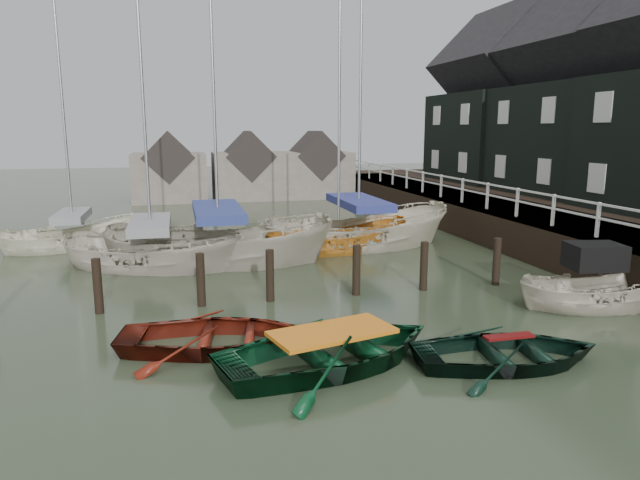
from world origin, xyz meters
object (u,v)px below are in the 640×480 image
object	(u,v)px
motorboat	(595,304)
sailboat_e	(74,246)
sailboat_a	(153,266)
sailboat_d	(358,245)
sailboat_b	(219,261)
rowboat_red	(218,349)
sailboat_c	(338,250)
rowboat_green	(332,366)
rowboat_dkgreen	(507,364)

from	to	relation	value
motorboat	sailboat_e	bearing A→B (deg)	61.67
sailboat_a	sailboat_d	xyz separation A→B (m)	(7.66, 1.61, -0.00)
sailboat_a	sailboat_b	xyz separation A→B (m)	(2.20, 0.20, -0.01)
rowboat_red	sailboat_e	world-z (taller)	sailboat_e
sailboat_d	sailboat_c	bearing A→B (deg)	111.87
sailboat_a	sailboat_b	distance (m)	2.21
rowboat_red	sailboat_d	bearing A→B (deg)	-23.31
motorboat	sailboat_b	distance (m)	11.68
sailboat_b	rowboat_green	bearing A→B (deg)	-158.30
rowboat_red	rowboat_green	xyz separation A→B (m)	(2.09, -1.42, 0.00)
rowboat_green	sailboat_a	bearing A→B (deg)	7.61
motorboat	sailboat_b	world-z (taller)	sailboat_b
rowboat_dkgreen	sailboat_c	bearing A→B (deg)	8.75
sailboat_c	sailboat_d	xyz separation A→B (m)	(0.94, 0.48, 0.04)
rowboat_dkgreen	sailboat_d	bearing A→B (deg)	3.95
sailboat_b	sailboat_e	bearing A→B (deg)	65.97
sailboat_b	sailboat_e	world-z (taller)	sailboat_b
rowboat_dkgreen	rowboat_red	bearing A→B (deg)	75.29
sailboat_e	sailboat_d	bearing A→B (deg)	-123.98
rowboat_dkgreen	sailboat_a	world-z (taller)	sailboat_a
sailboat_c	sailboat_e	bearing A→B (deg)	68.03
sailboat_e	sailboat_c	bearing A→B (deg)	-127.78
sailboat_b	sailboat_a	bearing A→B (deg)	107.65
sailboat_b	sailboat_e	size ratio (longest dim) A/B	1.24
rowboat_green	sailboat_d	bearing A→B (deg)	-34.73
sailboat_b	sailboat_d	world-z (taller)	sailboat_d
sailboat_a	sailboat_d	distance (m)	7.83
rowboat_red	rowboat_green	size ratio (longest dim) A/B	0.90
sailboat_d	sailboat_a	bearing A→B (deg)	97.00
sailboat_b	sailboat_e	distance (m)	6.56
sailboat_c	sailboat_a	bearing A→B (deg)	94.52
motorboat	sailboat_a	bearing A→B (deg)	67.28
rowboat_green	sailboat_a	distance (m)	9.84
sailboat_d	motorboat	bearing A→B (deg)	-163.03
rowboat_red	rowboat_green	world-z (taller)	rowboat_green
rowboat_dkgreen	sailboat_c	xyz separation A→B (m)	(-0.34, 10.99, 0.02)
sailboat_c	sailboat_d	bearing A→B (deg)	-68.33
sailboat_b	sailboat_d	distance (m)	5.64
sailboat_d	rowboat_green	bearing A→B (deg)	154.89
sailboat_a	sailboat_c	xyz separation A→B (m)	(6.71, 1.14, -0.05)
rowboat_dkgreen	sailboat_e	xyz separation A→B (m)	(-10.13, 13.96, 0.07)
sailboat_a	sailboat_c	bearing A→B (deg)	-55.44
rowboat_red	sailboat_a	distance (m)	7.86
rowboat_dkgreen	sailboat_a	bearing A→B (deg)	42.56
motorboat	sailboat_a	xyz separation A→B (m)	(-11.21, 7.24, -0.04)
motorboat	sailboat_a	distance (m)	13.34
sailboat_a	rowboat_dkgreen	bearing A→B (deg)	-119.44
sailboat_a	sailboat_d	world-z (taller)	sailboat_d
sailboat_c	sailboat_e	world-z (taller)	sailboat_c
rowboat_green	sailboat_c	bearing A→B (deg)	-30.85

